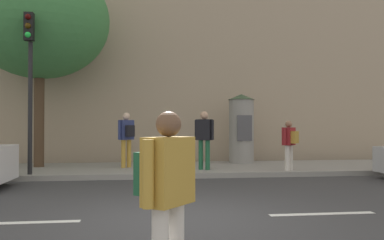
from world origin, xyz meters
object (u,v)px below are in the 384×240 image
pedestrian_in_dark_shirt (204,135)px  traffic_light (29,66)px  pedestrian_tallest (166,187)px  poster_column (241,128)px  street_tree (40,20)px  pedestrian_in_light_jacket (127,134)px  pedestrian_with_bag (290,141)px

pedestrian_in_dark_shirt → traffic_light: bearing=-171.8°
pedestrian_in_dark_shirt → pedestrian_tallest: bearing=-101.4°
poster_column → street_tree: size_ratio=0.37×
street_tree → pedestrian_in_dark_shirt: bearing=-17.3°
traffic_light → pedestrian_tallest: size_ratio=2.77×
poster_column → street_tree: street_tree is taller
pedestrian_in_light_jacket → traffic_light: bearing=-146.4°
traffic_light → street_tree: 2.94m
traffic_light → street_tree: street_tree is taller
traffic_light → pedestrian_with_bag: (7.40, 0.20, -2.05)m
traffic_light → poster_column: bearing=23.9°
pedestrian_in_dark_shirt → pedestrian_in_light_jacket: 2.54m
traffic_light → pedestrian_tallest: 9.17m
street_tree → pedestrian_in_light_jacket: size_ratio=3.81×
pedestrian_tallest → pedestrian_with_bag: bearing=63.2°
traffic_light → pedestrian_in_dark_shirt: bearing=8.2°
pedestrian_tallest → pedestrian_in_dark_shirt: (1.84, 9.08, 0.25)m
traffic_light → pedestrian_in_dark_shirt: 5.30m
pedestrian_tallest → pedestrian_in_dark_shirt: 9.27m
poster_column → pedestrian_in_light_jacket: (-4.06, -1.23, -0.20)m
poster_column → pedestrian_tallest: bearing=-107.5°
traffic_light → pedestrian_tallest: (3.07, -8.38, -2.14)m
traffic_light → pedestrian_in_light_jacket: size_ratio=2.50×
pedestrian_tallest → pedestrian_with_bag: size_ratio=1.07×
poster_column → pedestrian_in_dark_shirt: (-1.73, -2.23, -0.21)m
street_tree → pedestrian_in_dark_shirt: street_tree is taller
traffic_light → pedestrian_tallest: traffic_light is taller
traffic_light → pedestrian_in_dark_shirt: size_ratio=2.48×
traffic_light → pedestrian_in_light_jacket: bearing=33.6°
street_tree → pedestrian_tallest: 11.86m
street_tree → poster_column: bearing=5.2°
poster_column → street_tree: 7.72m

